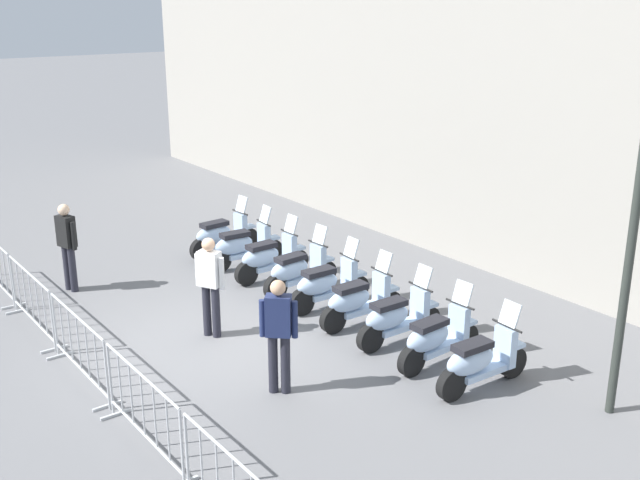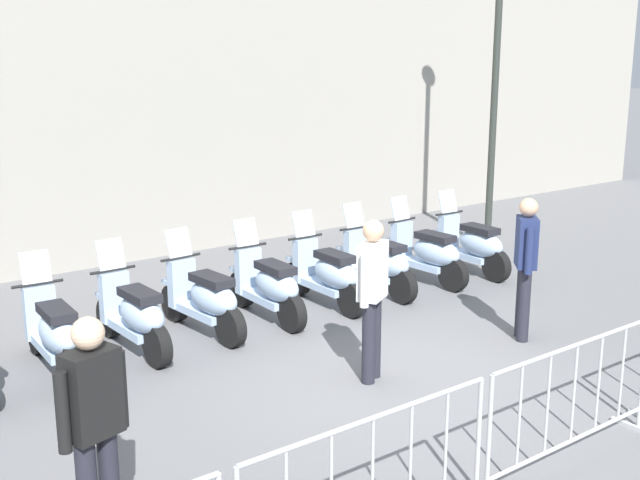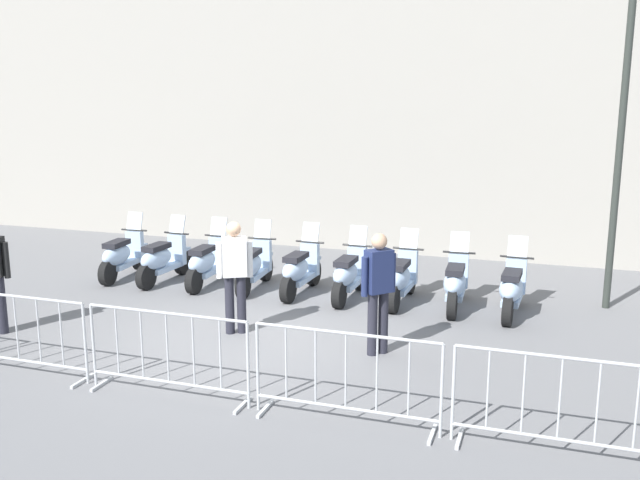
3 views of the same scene
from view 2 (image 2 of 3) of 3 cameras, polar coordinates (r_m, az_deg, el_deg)
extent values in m
plane|color=slate|center=(8.66, 5.32, -9.82)|extent=(120.00, 120.00, 0.00)
cylinder|color=black|center=(9.77, -19.49, -6.30)|extent=(0.14, 0.48, 0.48)
cylinder|color=black|center=(8.64, -17.37, -8.72)|extent=(0.14, 0.48, 0.48)
cube|color=#A8C1E0|center=(9.19, -18.51, -7.21)|extent=(0.28, 0.87, 0.10)
ellipsoid|color=#A8C1E0|center=(8.86, -18.14, -6.31)|extent=(0.36, 0.84, 0.40)
cube|color=black|center=(8.82, -18.30, -4.90)|extent=(0.28, 0.60, 0.10)
cube|color=#A8C1E0|center=(9.50, -19.35, -4.87)|extent=(0.34, 0.14, 0.60)
cylinder|color=black|center=(9.41, -19.50, -2.96)|extent=(0.56, 0.04, 0.04)
cube|color=silver|center=(9.41, -19.66, -1.83)|extent=(0.32, 0.14, 0.35)
cube|color=#A8C1E0|center=(9.69, -19.61, -4.80)|extent=(0.20, 0.32, 0.06)
cylinder|color=black|center=(10.08, -14.78, -5.36)|extent=(0.18, 0.49, 0.48)
cylinder|color=black|center=(9.02, -11.54, -7.43)|extent=(0.18, 0.49, 0.48)
cube|color=#A8C1E0|center=(9.53, -13.27, -6.11)|extent=(0.35, 0.89, 0.10)
ellipsoid|color=#A8C1E0|center=(9.22, -12.59, -5.18)|extent=(0.43, 0.87, 0.40)
cube|color=black|center=(9.18, -12.75, -3.83)|extent=(0.33, 0.62, 0.10)
cube|color=#A8C1E0|center=(9.83, -14.45, -3.93)|extent=(0.35, 0.17, 0.60)
cylinder|color=black|center=(9.74, -14.56, -2.08)|extent=(0.56, 0.08, 0.04)
cube|color=silver|center=(9.73, -14.74, -0.99)|extent=(0.33, 0.17, 0.35)
cube|color=#A8C1E0|center=(10.00, -14.87, -3.89)|extent=(0.23, 0.34, 0.06)
cylinder|color=black|center=(10.47, -10.30, -4.42)|extent=(0.20, 0.49, 0.48)
cylinder|color=black|center=(9.48, -6.41, -6.20)|extent=(0.20, 0.49, 0.48)
cube|color=#A8C1E0|center=(9.96, -8.46, -5.05)|extent=(0.39, 0.90, 0.10)
ellipsoid|color=#A8C1E0|center=(9.66, -7.61, -4.10)|extent=(0.47, 0.88, 0.40)
cube|color=black|center=(9.62, -7.75, -2.81)|extent=(0.36, 0.63, 0.10)
cube|color=#A8C1E0|center=(10.23, -9.83, -3.01)|extent=(0.36, 0.18, 0.60)
cylinder|color=black|center=(10.14, -9.91, -1.22)|extent=(0.56, 0.11, 0.04)
cube|color=silver|center=(10.14, -10.09, -0.19)|extent=(0.34, 0.18, 0.35)
cube|color=#A8C1E0|center=(10.39, -10.36, -3.00)|extent=(0.24, 0.34, 0.06)
cylinder|color=black|center=(10.92, -5.60, -3.52)|extent=(0.15, 0.48, 0.48)
cylinder|color=black|center=(9.91, -2.02, -5.24)|extent=(0.15, 0.48, 0.48)
cube|color=#A8C1E0|center=(10.40, -3.90, -4.13)|extent=(0.31, 0.88, 0.10)
ellipsoid|color=#A8C1E0|center=(10.10, -3.10, -3.22)|extent=(0.39, 0.85, 0.40)
cube|color=black|center=(10.06, -3.21, -1.98)|extent=(0.30, 0.61, 0.10)
cube|color=#A8C1E0|center=(10.68, -5.15, -2.17)|extent=(0.34, 0.15, 0.60)
cylinder|color=black|center=(10.60, -5.18, -0.45)|extent=(0.56, 0.05, 0.04)
cube|color=silver|center=(10.60, -5.34, 0.55)|extent=(0.32, 0.15, 0.35)
cube|color=#A8C1E0|center=(10.85, -5.64, -2.15)|extent=(0.21, 0.33, 0.06)
cylinder|color=black|center=(11.39, -1.58, -2.74)|extent=(0.16, 0.49, 0.48)
cylinder|color=black|center=(10.44, 2.29, -4.27)|extent=(0.16, 0.49, 0.48)
cube|color=#A8C1E0|center=(10.90, 0.27, -3.27)|extent=(0.32, 0.88, 0.10)
ellipsoid|color=#A8C1E0|center=(10.61, 1.16, -2.38)|extent=(0.40, 0.85, 0.40)
cube|color=black|center=(10.58, 1.07, -1.20)|extent=(0.31, 0.61, 0.10)
cube|color=#A8C1E0|center=(11.16, -1.05, -1.43)|extent=(0.35, 0.15, 0.60)
cylinder|color=black|center=(11.08, -1.06, 0.22)|extent=(0.56, 0.06, 0.04)
cube|color=silver|center=(11.08, -1.21, 1.18)|extent=(0.33, 0.15, 0.35)
cube|color=#A8C1E0|center=(11.32, -1.59, -1.43)|extent=(0.21, 0.33, 0.06)
cylinder|color=black|center=(11.97, 1.96, -1.95)|extent=(0.16, 0.49, 0.48)
cylinder|color=black|center=(11.05, 5.91, -3.32)|extent=(0.16, 0.49, 0.48)
cube|color=#A8C1E0|center=(11.49, 3.86, -2.42)|extent=(0.32, 0.88, 0.10)
ellipsoid|color=#A8C1E0|center=(11.22, 4.79, -1.55)|extent=(0.39, 0.85, 0.40)
cube|color=black|center=(11.19, 4.71, -0.43)|extent=(0.30, 0.61, 0.10)
cube|color=#A8C1E0|center=(11.75, 2.53, -0.69)|extent=(0.35, 0.15, 0.60)
cylinder|color=black|center=(11.67, 2.54, 0.89)|extent=(0.56, 0.06, 0.04)
cube|color=silver|center=(11.67, 2.40, 1.79)|extent=(0.33, 0.15, 0.35)
cube|color=#A8C1E0|center=(11.90, 1.97, -0.70)|extent=(0.21, 0.33, 0.06)
cylinder|color=black|center=(12.51, 5.19, -1.31)|extent=(0.19, 0.49, 0.48)
cylinder|color=black|center=(11.70, 9.49, -2.48)|extent=(0.19, 0.49, 0.48)
cube|color=#A8C1E0|center=(12.09, 7.27, -1.70)|extent=(0.37, 0.89, 0.10)
ellipsoid|color=#A8C1E0|center=(11.85, 8.29, -0.84)|extent=(0.45, 0.87, 0.40)
cube|color=black|center=(11.82, 8.22, 0.22)|extent=(0.34, 0.63, 0.10)
cube|color=#A8C1E0|center=(12.31, 5.83, -0.09)|extent=(0.35, 0.18, 0.60)
cylinder|color=black|center=(12.24, 5.87, 1.42)|extent=(0.56, 0.10, 0.04)
cube|color=silver|center=(12.24, 5.72, 2.28)|extent=(0.33, 0.17, 0.35)
cube|color=#A8C1E0|center=(12.45, 5.22, -0.11)|extent=(0.23, 0.34, 0.06)
cylinder|color=black|center=(13.15, 8.54, -0.69)|extent=(0.15, 0.48, 0.48)
cylinder|color=black|center=(12.31, 12.47, -1.83)|extent=(0.15, 0.48, 0.48)
cube|color=#A8C1E0|center=(12.71, 10.45, -1.07)|extent=(0.29, 0.87, 0.10)
ellipsoid|color=#A8C1E0|center=(12.46, 11.40, -0.26)|extent=(0.37, 0.85, 0.40)
cube|color=black|center=(12.43, 11.34, 0.75)|extent=(0.29, 0.60, 0.10)
cube|color=#A8C1E0|center=(12.95, 9.15, 0.48)|extent=(0.34, 0.15, 0.60)
cylinder|color=black|center=(12.88, 9.20, 1.91)|extent=(0.56, 0.05, 0.04)
cube|color=silver|center=(12.88, 9.08, 2.73)|extent=(0.32, 0.14, 0.35)
cube|color=#A8C1E0|center=(13.09, 8.58, 0.46)|extent=(0.21, 0.32, 0.06)
cylinder|color=#B2B5B7|center=(6.29, 11.22, -14.11)|extent=(0.04, 0.04, 1.05)
cylinder|color=#B2B5B7|center=(5.39, 3.83, -12.55)|extent=(2.10, 0.17, 0.04)
cylinder|color=#B2B5B7|center=(5.59, 3.76, -16.56)|extent=(0.02, 0.02, 0.87)
cylinder|color=#B2B5B7|center=(5.80, 6.47, -15.45)|extent=(0.02, 0.02, 0.87)
cylinder|color=#B2B5B7|center=(6.02, 8.97, -14.39)|extent=(0.02, 0.02, 0.87)
cube|color=#B2B5B7|center=(8.09, 21.42, -12.31)|extent=(0.07, 0.44, 0.04)
cylinder|color=#B2B5B7|center=(6.37, 11.96, -13.77)|extent=(0.04, 0.04, 1.05)
cylinder|color=#B2B5B7|center=(6.94, 17.92, -7.11)|extent=(2.10, 0.17, 0.04)
cylinder|color=#B2B5B7|center=(7.28, 17.42, -13.54)|extent=(2.10, 0.17, 0.04)
cylinder|color=#B2B5B7|center=(6.58, 14.05, -12.11)|extent=(0.02, 0.02, 0.87)
cylinder|color=#B2B5B7|center=(6.84, 15.93, -11.23)|extent=(0.02, 0.02, 0.87)
cylinder|color=#B2B5B7|center=(7.10, 17.66, -10.40)|extent=(0.02, 0.02, 0.87)
cylinder|color=#B2B5B7|center=(7.37, 19.26, -9.63)|extent=(0.02, 0.02, 0.87)
cylinder|color=#B2B5B7|center=(7.65, 20.74, -8.91)|extent=(0.02, 0.02, 0.87)
cylinder|color=#2D332D|center=(14.06, 12.39, 11.09)|extent=(0.12, 0.12, 5.83)
cylinder|color=#23232D|center=(8.53, 3.91, -6.89)|extent=(0.14, 0.14, 0.90)
cylinder|color=#23232D|center=(8.38, 3.48, -7.29)|extent=(0.14, 0.14, 0.90)
cube|color=silver|center=(8.22, 3.78, -2.19)|extent=(0.42, 0.38, 0.60)
sphere|color=tan|center=(8.12, 3.82, 0.67)|extent=(0.22, 0.22, 0.22)
cylinder|color=silver|center=(8.44, 4.31, -2.13)|extent=(0.09, 0.09, 0.55)
cylinder|color=silver|center=(8.03, 3.20, -2.93)|extent=(0.09, 0.09, 0.55)
cylinder|color=#23232D|center=(9.83, 14.35, -4.53)|extent=(0.14, 0.14, 0.90)
cylinder|color=#23232D|center=(10.00, 14.20, -4.22)|extent=(0.14, 0.14, 0.90)
cube|color=navy|center=(9.72, 14.53, -0.15)|extent=(0.40, 0.42, 0.60)
sphere|color=tan|center=(9.63, 14.67, 2.28)|extent=(0.22, 0.22, 0.22)
cylinder|color=navy|center=(9.51, 14.72, -0.77)|extent=(0.09, 0.09, 0.55)
cylinder|color=navy|center=(9.95, 14.31, -0.13)|extent=(0.09, 0.09, 0.55)
cube|color=black|center=(5.57, -15.95, -10.48)|extent=(0.41, 0.32, 0.60)
sphere|color=beige|center=(5.41, -16.24, -6.41)|extent=(0.22, 0.22, 0.22)
cylinder|color=black|center=(5.71, -14.05, -10.28)|extent=(0.09, 0.09, 0.55)
cylinder|color=black|center=(5.47, -17.89, -11.64)|extent=(0.09, 0.09, 0.55)
camera|label=1|loc=(15.90, 53.81, 15.89)|focal=43.09mm
camera|label=3|loc=(10.16, 71.78, 5.27)|focal=38.87mm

